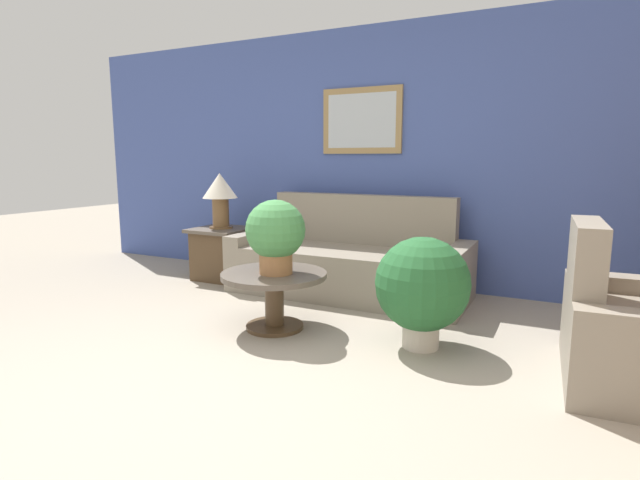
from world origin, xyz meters
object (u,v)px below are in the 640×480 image
at_px(coffee_table, 274,288).
at_px(potted_plant_on_table, 275,233).
at_px(potted_plant_floor, 422,286).
at_px(table_lamp, 220,192).
at_px(couch_main, 349,263).
at_px(side_table, 222,253).

distance_m(coffee_table, potted_plant_on_table, 0.43).
bearing_deg(potted_plant_floor, table_lamp, 157.86).
bearing_deg(couch_main, side_table, -177.60).
xyz_separation_m(couch_main, table_lamp, (-1.47, -0.06, 0.64)).
xyz_separation_m(coffee_table, table_lamp, (-1.36, 1.13, 0.62)).
relative_size(couch_main, potted_plant_on_table, 4.07).
xyz_separation_m(side_table, potted_plant_floor, (2.47, -1.01, 0.15)).
bearing_deg(table_lamp, potted_plant_on_table, -39.41).
xyz_separation_m(coffee_table, potted_plant_on_table, (0.03, -0.02, 0.43)).
relative_size(coffee_table, side_table, 1.38).
bearing_deg(couch_main, table_lamp, -177.60).
xyz_separation_m(coffee_table, side_table, (-1.36, 1.13, -0.04)).
bearing_deg(coffee_table, potted_plant_floor, 6.17).
xyz_separation_m(couch_main, potted_plant_floor, (1.00, -1.07, 0.14)).
distance_m(couch_main, potted_plant_floor, 1.47).
xyz_separation_m(couch_main, coffee_table, (-0.11, -1.19, 0.02)).
xyz_separation_m(side_table, potted_plant_on_table, (1.40, -1.15, 0.46)).
xyz_separation_m(couch_main, potted_plant_on_table, (-0.08, -1.21, 0.45)).
bearing_deg(potted_plant_on_table, coffee_table, 145.59).
bearing_deg(potted_plant_floor, couch_main, 133.13).
bearing_deg(coffee_table, potted_plant_on_table, -34.41).
height_order(potted_plant_on_table, potted_plant_floor, potted_plant_on_table).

